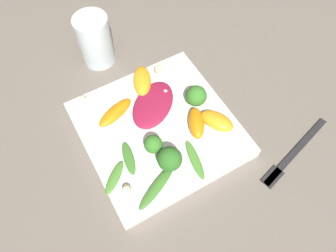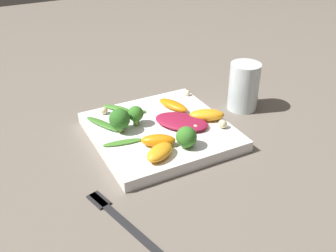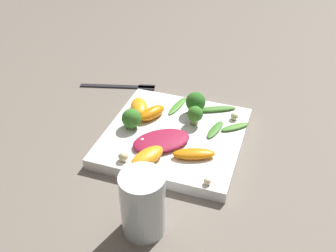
# 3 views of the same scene
# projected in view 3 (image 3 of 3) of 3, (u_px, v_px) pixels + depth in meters

# --- Properties ---
(ground_plane) EXTENTS (2.40, 2.40, 0.00)m
(ground_plane) POSITION_uv_depth(u_px,v_px,m) (174.00, 141.00, 0.76)
(ground_plane) COLOR #6B6056
(plate) EXTENTS (0.25, 0.25, 0.02)m
(plate) POSITION_uv_depth(u_px,v_px,m) (174.00, 137.00, 0.75)
(plate) COLOR white
(plate) RESTS_ON ground_plane
(drinking_glass) EXTENTS (0.07, 0.07, 0.10)m
(drinking_glass) POSITION_uv_depth(u_px,v_px,m) (143.00, 204.00, 0.56)
(drinking_glass) COLOR silver
(drinking_glass) RESTS_ON ground_plane
(fork) EXTENTS (0.17, 0.06, 0.01)m
(fork) POSITION_uv_depth(u_px,v_px,m) (126.00, 86.00, 0.92)
(fork) COLOR #262628
(fork) RESTS_ON ground_plane
(radicchio_leaf_0) EXTENTS (0.12, 0.12, 0.01)m
(radicchio_leaf_0) POSITION_uv_depth(u_px,v_px,m) (161.00, 141.00, 0.71)
(radicchio_leaf_0) COLOR maroon
(radicchio_leaf_0) RESTS_ON plate
(orange_segment_0) EXTENTS (0.05, 0.07, 0.02)m
(orange_segment_0) POSITION_uv_depth(u_px,v_px,m) (152.00, 113.00, 0.78)
(orange_segment_0) COLOR orange
(orange_segment_0) RESTS_ON plate
(orange_segment_1) EXTENTS (0.08, 0.05, 0.02)m
(orange_segment_1) POSITION_uv_depth(u_px,v_px,m) (194.00, 154.00, 0.68)
(orange_segment_1) COLOR orange
(orange_segment_1) RESTS_ON plate
(orange_segment_2) EXTENTS (0.06, 0.08, 0.02)m
(orange_segment_2) POSITION_uv_depth(u_px,v_px,m) (147.00, 157.00, 0.67)
(orange_segment_2) COLOR orange
(orange_segment_2) RESTS_ON plate
(orange_segment_3) EXTENTS (0.06, 0.07, 0.02)m
(orange_segment_3) POSITION_uv_depth(u_px,v_px,m) (139.00, 107.00, 0.80)
(orange_segment_3) COLOR orange
(orange_segment_3) RESTS_ON plate
(broccoli_floret_0) EXTENTS (0.03, 0.03, 0.04)m
(broccoli_floret_0) POSITION_uv_depth(u_px,v_px,m) (195.00, 114.00, 0.75)
(broccoli_floret_0) COLOR #84AD5B
(broccoli_floret_0) RESTS_ON plate
(broccoli_floret_1) EXTENTS (0.04, 0.04, 0.04)m
(broccoli_floret_1) POSITION_uv_depth(u_px,v_px,m) (131.00, 119.00, 0.75)
(broccoli_floret_1) COLOR #7A9E51
(broccoli_floret_1) RESTS_ON plate
(broccoli_floret_2) EXTENTS (0.04, 0.04, 0.05)m
(broccoli_floret_2) POSITION_uv_depth(u_px,v_px,m) (196.00, 102.00, 0.78)
(broccoli_floret_2) COLOR #7A9E51
(broccoli_floret_2) RESTS_ON plate
(arugula_sprig_0) EXTENTS (0.09, 0.06, 0.01)m
(arugula_sprig_0) POSITION_uv_depth(u_px,v_px,m) (214.00, 109.00, 0.80)
(arugula_sprig_0) COLOR #3D7528
(arugula_sprig_0) RESTS_ON plate
(arugula_sprig_1) EXTENTS (0.06, 0.05, 0.01)m
(arugula_sprig_1) POSITION_uv_depth(u_px,v_px,m) (235.00, 127.00, 0.75)
(arugula_sprig_1) COLOR #47842D
(arugula_sprig_1) RESTS_ON plate
(arugula_sprig_2) EXTENTS (0.03, 0.08, 0.00)m
(arugula_sprig_2) POSITION_uv_depth(u_px,v_px,m) (178.00, 106.00, 0.81)
(arugula_sprig_2) COLOR #47842D
(arugula_sprig_2) RESTS_ON plate
(arugula_sprig_3) EXTENTS (0.03, 0.06, 0.00)m
(arugula_sprig_3) POSITION_uv_depth(u_px,v_px,m) (215.00, 130.00, 0.75)
(arugula_sprig_3) COLOR #3D7528
(arugula_sprig_3) RESTS_ON plate
(macadamia_nut_0) EXTENTS (0.01, 0.01, 0.01)m
(macadamia_nut_0) POSITION_uv_depth(u_px,v_px,m) (143.00, 141.00, 0.71)
(macadamia_nut_0) COLOR beige
(macadamia_nut_0) RESTS_ON plate
(macadamia_nut_1) EXTENTS (0.02, 0.02, 0.02)m
(macadamia_nut_1) POSITION_uv_depth(u_px,v_px,m) (123.00, 157.00, 0.67)
(macadamia_nut_1) COLOR beige
(macadamia_nut_1) RESTS_ON plate
(macadamia_nut_2) EXTENTS (0.01, 0.01, 0.01)m
(macadamia_nut_2) POSITION_uv_depth(u_px,v_px,m) (234.00, 116.00, 0.77)
(macadamia_nut_2) COLOR beige
(macadamia_nut_2) RESTS_ON plate
(macadamia_nut_3) EXTENTS (0.01, 0.01, 0.01)m
(macadamia_nut_3) POSITION_uv_depth(u_px,v_px,m) (207.00, 181.00, 0.63)
(macadamia_nut_3) COLOR beige
(macadamia_nut_3) RESTS_ON plate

